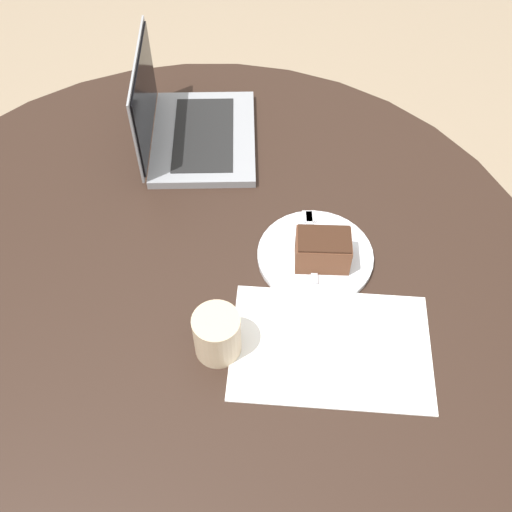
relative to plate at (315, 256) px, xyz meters
name	(u,v)px	position (x,y,z in m)	size (l,w,h in m)	color
ground_plane	(217,438)	(0.22, -0.06, -0.78)	(12.00, 12.00, 0.00)	gray
dining_table	(200,314)	(0.22, -0.06, -0.12)	(1.32, 1.32, 0.78)	black
paper_document	(331,347)	(0.08, 0.17, 0.00)	(0.40, 0.37, 0.00)	white
plate	(315,256)	(0.00, 0.00, 0.00)	(0.21, 0.21, 0.01)	silver
cake_slice	(323,250)	(0.00, 0.02, 0.04)	(0.12, 0.10, 0.07)	brown
fork	(311,238)	(-0.01, -0.03, 0.01)	(0.10, 0.16, 0.00)	silver
coffee_glass	(217,335)	(0.24, 0.09, 0.04)	(0.08, 0.08, 0.09)	#C6AD89
laptop	(189,128)	(0.07, -0.40, 0.03)	(0.34, 0.36, 0.21)	gray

